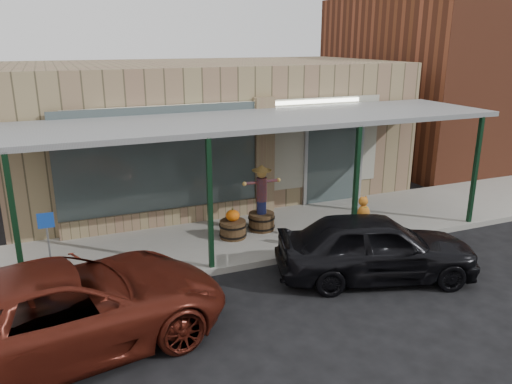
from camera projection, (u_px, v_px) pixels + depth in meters
name	position (u px, v px, depth m)	size (l,w,h in m)	color
ground	(334.00, 303.00, 9.67)	(120.00, 120.00, 0.00)	black
sidewalk	(261.00, 235.00, 12.82)	(40.00, 3.20, 0.15)	gray
storefront	(207.00, 129.00, 16.25)	(12.00, 6.25, 4.20)	#8B7A55
awning	(263.00, 121.00, 11.92)	(12.00, 3.00, 3.04)	slate
block_buildings_near	(252.00, 73.00, 17.41)	(61.00, 8.00, 8.00)	brown
barrel_scarecrow	(262.00, 208.00, 12.81)	(1.02, 0.86, 1.73)	#49341D
barrel_pumpkin	(233.00, 227.00, 12.39)	(0.78, 0.78, 0.77)	#49341D
handicap_sign	(48.00, 238.00, 9.88)	(0.31, 0.04, 1.50)	gray
parked_sedan	(376.00, 247.00, 10.50)	(4.48, 2.86, 1.55)	black
car_maroon	(64.00, 309.00, 8.01)	(2.47, 5.35, 1.49)	#551A11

